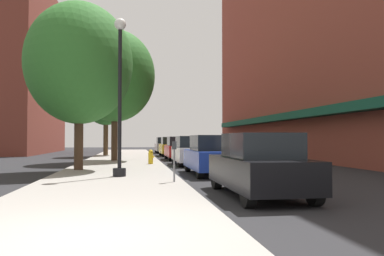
{
  "coord_description": "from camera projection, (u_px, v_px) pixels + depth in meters",
  "views": [
    {
      "loc": [
        0.72,
        -5.75,
        1.52
      ],
      "look_at": [
        4.11,
        16.23,
        2.13
      ],
      "focal_mm": 35.95,
      "sensor_mm": 36.0,
      "label": 1
    }
  ],
  "objects": [
    {
      "name": "ground_plane",
      "position": [
        186.0,
        163.0,
        23.92
      ],
      "size": [
        90.0,
        90.0,
        0.0
      ],
      "primitive_type": "plane",
      "color": "#232326"
    },
    {
      "name": "sidewalk_slab",
      "position": [
        121.0,
        162.0,
        24.3
      ],
      "size": [
        4.8,
        50.0,
        0.12
      ],
      "primitive_type": "cube",
      "color": "gray",
      "rests_on": "ground"
    },
    {
      "name": "building_right_brick",
      "position": [
        319.0,
        13.0,
        29.86
      ],
      "size": [
        6.8,
        40.0,
        22.59
      ],
      "color": "brown",
      "rests_on": "ground"
    },
    {
      "name": "building_far_background",
      "position": [
        21.0,
        70.0,
        40.64
      ],
      "size": [
        6.8,
        18.0,
        17.55
      ],
      "color": "brown",
      "rests_on": "ground"
    },
    {
      "name": "lamppost",
      "position": [
        120.0,
        93.0,
        14.28
      ],
      "size": [
        0.48,
        0.48,
        5.9
      ],
      "color": "black",
      "rests_on": "sidewalk_slab"
    },
    {
      "name": "fire_hydrant",
      "position": [
        151.0,
        157.0,
        21.17
      ],
      "size": [
        0.33,
        0.26,
        0.79
      ],
      "color": "gold",
      "rests_on": "sidewalk_slab"
    },
    {
      "name": "parking_meter_near",
      "position": [
        174.0,
        156.0,
        12.43
      ],
      "size": [
        0.14,
        0.09,
        1.31
      ],
      "color": "slate",
      "rests_on": "sidewalk_slab"
    },
    {
      "name": "tree_near",
      "position": [
        79.0,
        63.0,
        17.38
      ],
      "size": [
        4.8,
        4.8,
        7.57
      ],
      "color": "#422D1E",
      "rests_on": "sidewalk_slab"
    },
    {
      "name": "tree_mid",
      "position": [
        106.0,
        98.0,
        32.79
      ],
      "size": [
        4.01,
        4.01,
        7.16
      ],
      "color": "#4C3823",
      "rests_on": "sidewalk_slab"
    },
    {
      "name": "tree_far",
      "position": [
        115.0,
        76.0,
        24.74
      ],
      "size": [
        5.17,
        5.17,
        8.42
      ],
      "color": "#422D1E",
      "rests_on": "sidewalk_slab"
    },
    {
      "name": "car_black",
      "position": [
        259.0,
        166.0,
        10.07
      ],
      "size": [
        1.8,
        4.3,
        1.66
      ],
      "rotation": [
        0.0,
        0.0,
        0.03
      ],
      "color": "black",
      "rests_on": "ground"
    },
    {
      "name": "car_blue",
      "position": [
        211.0,
        155.0,
        16.15
      ],
      "size": [
        1.8,
        4.3,
        1.66
      ],
      "rotation": [
        0.0,
        0.0,
        0.01
      ],
      "color": "black",
      "rests_on": "ground"
    },
    {
      "name": "car_white",
      "position": [
        191.0,
        151.0,
        21.87
      ],
      "size": [
        1.8,
        4.3,
        1.66
      ],
      "rotation": [
        0.0,
        0.0,
        0.01
      ],
      "color": "black",
      "rests_on": "ground"
    },
    {
      "name": "car_red",
      "position": [
        179.0,
        149.0,
        27.51
      ],
      "size": [
        1.8,
        4.3,
        1.66
      ],
      "rotation": [
        0.0,
        0.0,
        -0.02
      ],
      "color": "black",
      "rests_on": "ground"
    },
    {
      "name": "car_yellow",
      "position": [
        171.0,
        147.0,
        33.43
      ],
      "size": [
        1.8,
        4.3,
        1.66
      ],
      "rotation": [
        0.0,
        0.0,
        0.01
      ],
      "color": "black",
      "rests_on": "ground"
    },
    {
      "name": "car_silver",
      "position": [
        164.0,
        145.0,
        40.41
      ],
      "size": [
        1.8,
        4.3,
        1.66
      ],
      "rotation": [
        0.0,
        0.0,
        -0.02
      ],
      "color": "black",
      "rests_on": "ground"
    }
  ]
}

